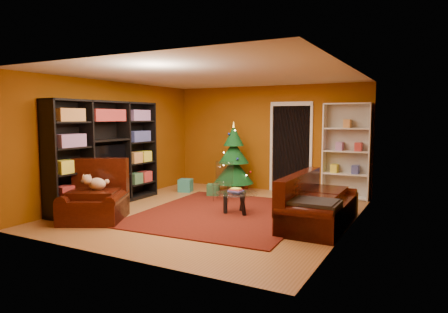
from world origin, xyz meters
The scene contains 18 objects.
floor centered at (0.00, 0.00, -0.03)m, with size 5.00×5.50×0.05m, color #9A6131.
ceiling centered at (0.00, 0.00, 2.62)m, with size 5.00×5.50×0.05m, color silver.
wall_back centered at (0.00, 2.77, 1.30)m, with size 5.00×0.05×2.60m, color #88480B.
wall_left centered at (-2.52, 0.00, 1.30)m, with size 0.05×5.50×2.60m, color #88480B.
wall_right centered at (2.52, 0.00, 1.30)m, with size 0.05×5.50×2.60m, color #88480B.
doorway centered at (0.60, 2.73, 1.05)m, with size 1.06×0.60×2.16m, color black, non-canonical shape.
rug centered at (0.21, 0.01, 0.01)m, with size 2.95×3.44×0.02m, color #58170D.
media_unit centered at (-2.27, -0.49, 1.08)m, with size 0.43×2.82×2.16m, color black, non-canonical shape.
christmas_tree centered at (-0.65, 2.12, 0.85)m, with size 0.98×0.98×1.75m, color #0B3B15, non-canonical shape.
gift_box_teal centered at (-1.69, 1.56, 0.15)m, with size 0.31×0.31×0.31m, color teal.
gift_box_green centered at (-0.83, 1.42, 0.14)m, with size 0.28×0.28×0.28m, color #255631.
gift_box_red centered at (-0.62, 2.53, 0.12)m, with size 0.25×0.25×0.25m, color maroon.
white_bookshelf centered at (1.95, 2.57, 1.07)m, with size 1.02×0.37×2.20m, color white, non-canonical shape.
armchair centered at (-1.59, -1.51, 0.43)m, with size 1.11×1.11×0.87m, color black, non-canonical shape.
dog centered at (-1.57, -1.44, 0.65)m, with size 0.40×0.30×0.28m, color beige, non-canonical shape.
sofa centered at (2.02, 0.06, 0.44)m, with size 2.05×0.92×0.88m, color black, non-canonical shape.
coffee_table centered at (0.44, 0.11, 0.21)m, with size 0.80×0.80×0.50m, color gray, non-canonical shape.
acrylic_chair centered at (-0.36, 1.01, 0.39)m, with size 0.40×0.43×0.77m, color #66605B, non-canonical shape.
Camera 1 is at (3.71, -6.56, 1.83)m, focal length 32.00 mm.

